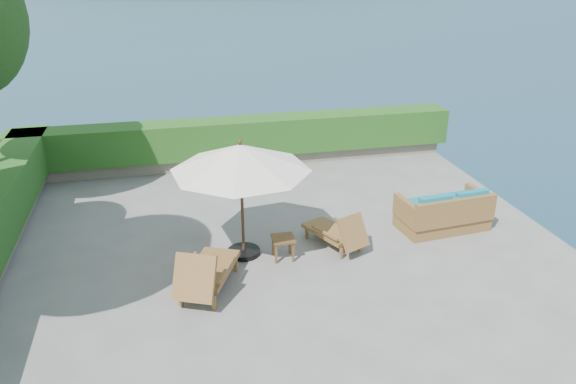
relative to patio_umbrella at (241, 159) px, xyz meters
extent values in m
plane|color=gray|center=(0.72, -0.36, -2.06)|extent=(12.00, 12.00, 0.00)
cube|color=#60574C|center=(0.72, -0.36, -3.62)|extent=(12.00, 12.00, 3.00)
plane|color=#153343|center=(0.72, -0.36, -5.07)|extent=(600.00, 600.00, 0.00)
cube|color=gray|center=(0.72, 5.24, -1.89)|extent=(12.00, 0.60, 0.36)
cube|color=#1C4C15|center=(0.72, 5.24, -1.22)|extent=(12.40, 0.90, 1.00)
cylinder|color=black|center=(0.00, 0.00, -2.01)|extent=(0.80, 0.80, 0.10)
cylinder|color=#392214|center=(0.00, 0.00, -0.89)|extent=(0.07, 0.07, 2.36)
cone|color=silver|center=(0.00, 0.00, 0.03)|extent=(3.31, 3.31, 0.52)
sphere|color=#392214|center=(0.00, 0.00, 0.34)|extent=(0.10, 0.10, 0.08)
cube|color=brown|center=(-1.34, -1.55, -1.93)|extent=(0.09, 0.09, 0.28)
cube|color=brown|center=(-0.78, -1.80, -1.93)|extent=(0.09, 0.09, 0.28)
cube|color=brown|center=(-0.81, -0.36, -1.93)|extent=(0.09, 0.09, 0.28)
cube|color=brown|center=(-0.25, -0.61, -1.93)|extent=(0.09, 0.09, 0.28)
cube|color=brown|center=(-0.75, -0.98, -1.74)|extent=(1.23, 1.58, 0.10)
cube|color=brown|center=(-1.08, -1.73, -1.44)|extent=(0.84, 0.71, 0.76)
cube|color=brown|center=(-1.18, -1.03, -1.58)|extent=(0.44, 0.87, 0.05)
cube|color=brown|center=(-0.50, -1.33, -1.58)|extent=(0.44, 0.87, 0.05)
cube|color=brown|center=(1.88, -0.62, -1.95)|extent=(0.07, 0.07, 0.24)
cube|color=brown|center=(2.34, -0.41, -1.95)|extent=(0.07, 0.07, 0.24)
cube|color=brown|center=(1.42, 0.38, -1.95)|extent=(0.07, 0.07, 0.24)
cube|color=brown|center=(1.89, 0.59, -1.95)|extent=(0.07, 0.07, 0.24)
cube|color=brown|center=(1.85, 0.07, -1.79)|extent=(1.04, 1.34, 0.08)
cube|color=brown|center=(2.13, -0.56, -1.53)|extent=(0.71, 0.60, 0.64)
cube|color=brown|center=(1.64, -0.23, -1.65)|extent=(0.37, 0.73, 0.05)
cube|color=brown|center=(2.21, 0.03, -1.65)|extent=(0.37, 0.73, 0.05)
cube|color=brown|center=(0.57, -0.51, -1.85)|extent=(0.04, 0.04, 0.42)
cube|color=brown|center=(0.91, -0.51, -1.85)|extent=(0.04, 0.04, 0.42)
cube|color=brown|center=(0.58, -0.16, -1.85)|extent=(0.04, 0.04, 0.42)
cube|color=brown|center=(0.92, -0.17, -1.85)|extent=(0.04, 0.04, 0.42)
cube|color=brown|center=(0.74, -0.34, -1.62)|extent=(0.45, 0.45, 0.05)
cube|color=brown|center=(4.48, 0.21, -1.85)|extent=(2.01, 1.15, 0.43)
cube|color=brown|center=(4.52, -0.24, -1.48)|extent=(1.93, 0.34, 0.59)
cube|color=brown|center=(3.56, 0.12, -1.53)|extent=(0.22, 0.97, 0.48)
cube|color=brown|center=(5.39, 0.30, -1.53)|extent=(0.22, 0.97, 0.48)
cube|color=#126D84|center=(4.03, 0.22, -1.54)|extent=(0.91, 0.85, 0.19)
cube|color=#126D84|center=(4.92, 0.31, -1.54)|extent=(0.91, 0.85, 0.19)
cube|color=#126D84|center=(4.06, -0.17, -1.30)|extent=(0.76, 0.22, 0.39)
cube|color=#126D84|center=(4.96, -0.09, -1.30)|extent=(0.76, 0.22, 0.39)
camera|label=1|loc=(-1.34, -9.96, 3.59)|focal=35.00mm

